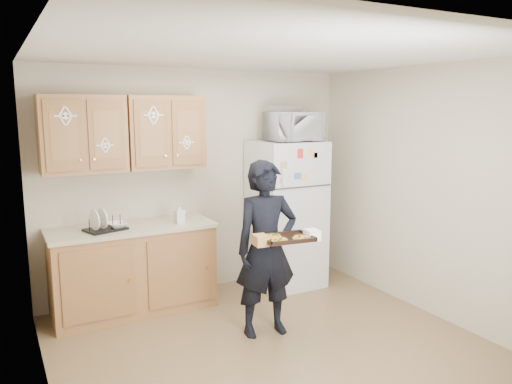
{
  "coord_description": "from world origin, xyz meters",
  "views": [
    {
      "loc": [
        -2.06,
        -3.43,
        2.08
      ],
      "look_at": [
        0.02,
        0.45,
        1.33
      ],
      "focal_mm": 35.0,
      "sensor_mm": 36.0,
      "label": 1
    }
  ],
  "objects_px": {
    "refrigerator": "(286,214)",
    "dish_rack": "(105,223)",
    "person": "(266,249)",
    "microwave": "(294,127)",
    "baking_tray": "(287,239)"
  },
  "relations": [
    {
      "from": "refrigerator",
      "to": "baking_tray",
      "type": "height_order",
      "value": "refrigerator"
    },
    {
      "from": "person",
      "to": "refrigerator",
      "type": "bearing_deg",
      "value": 57.21
    },
    {
      "from": "refrigerator",
      "to": "person",
      "type": "distance_m",
      "value": 1.34
    },
    {
      "from": "person",
      "to": "dish_rack",
      "type": "height_order",
      "value": "person"
    },
    {
      "from": "refrigerator",
      "to": "person",
      "type": "xyz_separation_m",
      "value": [
        -0.85,
        -1.04,
        -0.04
      ]
    },
    {
      "from": "person",
      "to": "baking_tray",
      "type": "height_order",
      "value": "person"
    },
    {
      "from": "refrigerator",
      "to": "baking_tray",
      "type": "bearing_deg",
      "value": -121.4
    },
    {
      "from": "refrigerator",
      "to": "baking_tray",
      "type": "distance_m",
      "value": 1.57
    },
    {
      "from": "baking_tray",
      "to": "dish_rack",
      "type": "distance_m",
      "value": 1.83
    },
    {
      "from": "refrigerator",
      "to": "dish_rack",
      "type": "height_order",
      "value": "refrigerator"
    },
    {
      "from": "refrigerator",
      "to": "microwave",
      "type": "distance_m",
      "value": 1.02
    },
    {
      "from": "microwave",
      "to": "refrigerator",
      "type": "bearing_deg",
      "value": 141.1
    },
    {
      "from": "refrigerator",
      "to": "dish_rack",
      "type": "relative_size",
      "value": 4.68
    },
    {
      "from": "person",
      "to": "dish_rack",
      "type": "relative_size",
      "value": 4.45
    },
    {
      "from": "microwave",
      "to": "dish_rack",
      "type": "relative_size",
      "value": 1.66
    }
  ]
}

